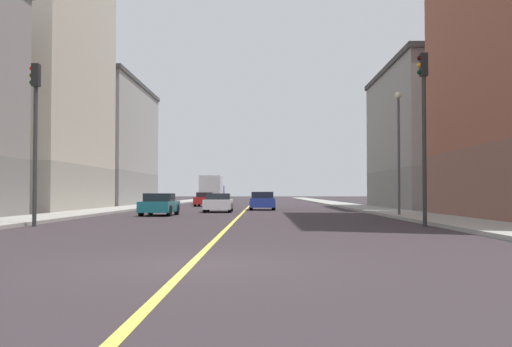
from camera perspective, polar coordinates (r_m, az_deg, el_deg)
The scene contains 15 objects.
ground_plane at distance 11.38m, azimuth -6.13°, elevation -8.52°, with size 400.00×400.00×0.00m, color #322A2E.
sidewalk_left at distance 60.80m, azimuth 8.50°, elevation -2.97°, with size 3.13×168.00×0.15m, color #9E9B93.
sidewalk_right at distance 61.22m, azimuth -9.68°, elevation -2.95°, with size 3.13×168.00×0.15m, color #9E9B93.
lane_center_stripe at distance 60.25m, azimuth -0.62°, elevation -3.06°, with size 0.16×154.00×0.01m, color #E5D14C.
building_left_mid at distance 50.95m, azimuth 16.70°, elevation 3.21°, with size 8.71×17.55×11.41m.
building_right_midblock at distance 47.36m, azimuth -20.36°, elevation 9.73°, with size 8.71×15.85×21.39m.
building_right_distant at distance 64.66m, azimuth -14.37°, elevation 2.67°, with size 8.71×20.02×12.60m.
traffic_light_left_near at distance 24.74m, azimuth 15.50°, elevation 5.26°, with size 0.40×0.32×6.81m.
traffic_light_right_near at distance 25.54m, azimuth -20.08°, elevation 4.60°, with size 0.40×0.32×6.43m.
street_lamp_left_near at distance 33.59m, azimuth 13.27°, elevation 3.16°, with size 0.36×0.36×6.64m.
car_red at distance 58.64m, azimuth -4.78°, elevation -2.45°, with size 1.94×4.16×1.35m.
car_blue at distance 46.35m, azimuth 0.61°, elevation -2.62°, with size 1.94×4.08×1.39m.
car_white at distance 41.34m, azimuth -3.55°, elevation -2.78°, with size 1.93×4.32×1.27m.
car_teal at distance 35.39m, azimuth -9.07°, elevation -2.92°, with size 1.90×3.96×1.29m.
box_truck at distance 70.79m, azimuth -4.16°, elevation -1.51°, with size 2.48×7.93×3.24m.
Camera 1 is at (1.33, -11.22, 1.33)m, focal length 42.51 mm.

